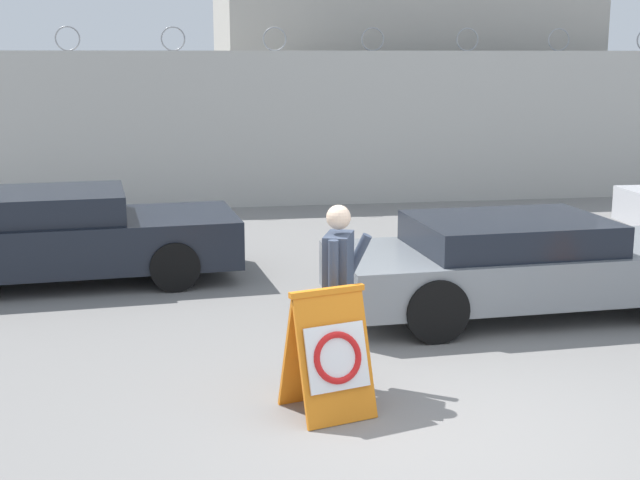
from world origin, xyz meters
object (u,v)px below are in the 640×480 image
(barricade_sign, at_px, (329,352))
(parked_car_front_coupe, at_px, (52,236))
(security_guard, at_px, (339,288))
(parked_car_rear_sedan, at_px, (523,263))

(barricade_sign, distance_m, parked_car_front_coupe, 5.74)
(barricade_sign, distance_m, security_guard, 0.72)
(parked_car_front_coupe, xyz_separation_m, parked_car_rear_sedan, (5.64, -2.35, -0.04))
(barricade_sign, relative_size, parked_car_rear_sedan, 0.23)
(parked_car_front_coupe, bearing_deg, barricade_sign, -65.04)
(security_guard, relative_size, parked_car_front_coupe, 0.35)
(barricade_sign, height_order, parked_car_front_coupe, parked_car_front_coupe)
(parked_car_front_coupe, height_order, parked_car_rear_sedan, parked_car_front_coupe)
(security_guard, xyz_separation_m, parked_car_front_coupe, (-3.05, 4.40, -0.31))
(security_guard, distance_m, parked_car_front_coupe, 5.37)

